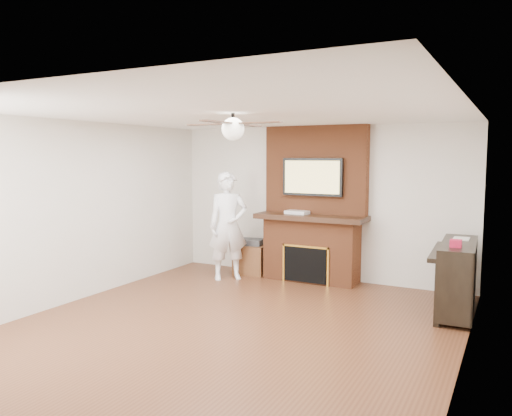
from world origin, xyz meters
The scene contains 12 objects.
room_shell centered at (0.00, 0.00, 1.25)m, with size 5.36×5.86×2.86m.
fireplace centered at (0.00, 2.55, 1.00)m, with size 1.78×0.64×2.50m.
tv centered at (0.00, 2.50, 1.68)m, with size 1.00×0.08×0.60m.
ceiling_fan centered at (0.00, 0.00, 2.33)m, with size 1.21×1.21×0.31m.
person centered at (-1.24, 1.95, 0.88)m, with size 0.65×0.43×1.76m, color white.
side_table centered at (-1.10, 2.48, 0.27)m, with size 0.59×0.59×0.60m.
piano centered at (2.27, 1.76, 0.49)m, with size 0.58×1.43×1.01m.
cable_box centered at (-0.24, 2.45, 1.11)m, with size 0.37×0.21×0.05m, color silver.
candle_orange centered at (-0.24, 2.34, 0.06)m, with size 0.07×0.07×0.11m, color #CF4618.
candle_green centered at (0.04, 2.31, 0.05)m, with size 0.07×0.07×0.09m, color #3D8C38.
candle_cream centered at (0.08, 2.38, 0.06)m, with size 0.09×0.09×0.11m, color #C1AE99.
candle_blue centered at (0.21, 2.33, 0.05)m, with size 0.06×0.06×0.09m, color #2D6788.
Camera 1 is at (2.90, -4.96, 2.01)m, focal length 35.00 mm.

